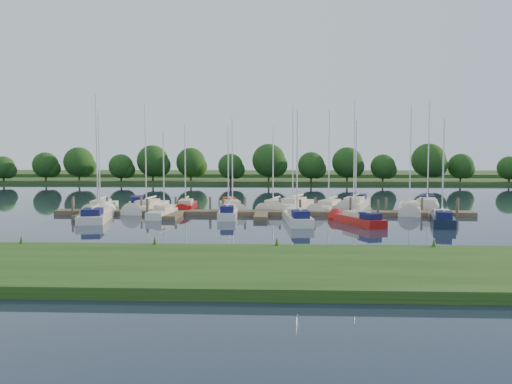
{
  "coord_description": "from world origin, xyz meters",
  "views": [
    {
      "loc": [
        1.51,
        -39.66,
        5.54
      ],
      "look_at": [
        -0.58,
        8.0,
        2.2
      ],
      "focal_mm": 35.0,
      "sensor_mm": 36.0,
      "label": 1
    }
  ],
  "objects_px": {
    "dock": "(262,214)",
    "sailboat_n_5": "(274,207)",
    "sailboat_n_0": "(101,208)",
    "sailboat_s_2": "(228,214)",
    "motorboat": "(138,206)"
  },
  "relations": [
    {
      "from": "sailboat_n_0",
      "to": "sailboat_n_5",
      "type": "height_order",
      "value": "sailboat_n_0"
    },
    {
      "from": "motorboat",
      "to": "sailboat_n_5",
      "type": "xyz_separation_m",
      "value": [
        14.51,
        0.72,
        -0.08
      ]
    },
    {
      "from": "dock",
      "to": "sailboat_n_0",
      "type": "xyz_separation_m",
      "value": [
        -16.75,
        3.48,
        0.08
      ]
    },
    {
      "from": "sailboat_s_2",
      "to": "sailboat_n_5",
      "type": "bearing_deg",
      "value": 59.03
    },
    {
      "from": "sailboat_n_0",
      "to": "sailboat_n_5",
      "type": "relative_size",
      "value": 1.2
    },
    {
      "from": "motorboat",
      "to": "sailboat_s_2",
      "type": "relative_size",
      "value": 0.66
    },
    {
      "from": "sailboat_n_0",
      "to": "sailboat_s_2",
      "type": "distance_m",
      "value": 14.62
    },
    {
      "from": "sailboat_n_0",
      "to": "sailboat_n_5",
      "type": "xyz_separation_m",
      "value": [
        17.83,
        2.55,
        -0.0
      ]
    },
    {
      "from": "dock",
      "to": "sailboat_n_5",
      "type": "bearing_deg",
      "value": 79.85
    },
    {
      "from": "dock",
      "to": "motorboat",
      "type": "bearing_deg",
      "value": 158.41
    },
    {
      "from": "sailboat_n_0",
      "to": "sailboat_n_5",
      "type": "distance_m",
      "value": 18.01
    },
    {
      "from": "dock",
      "to": "sailboat_n_5",
      "type": "relative_size",
      "value": 4.41
    },
    {
      "from": "dock",
      "to": "sailboat_n_5",
      "type": "height_order",
      "value": "sailboat_n_5"
    },
    {
      "from": "sailboat_n_5",
      "to": "sailboat_s_2",
      "type": "height_order",
      "value": "sailboat_n_5"
    },
    {
      "from": "dock",
      "to": "sailboat_s_2",
      "type": "xyz_separation_m",
      "value": [
        -3.04,
        -1.58,
        0.13
      ]
    }
  ]
}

